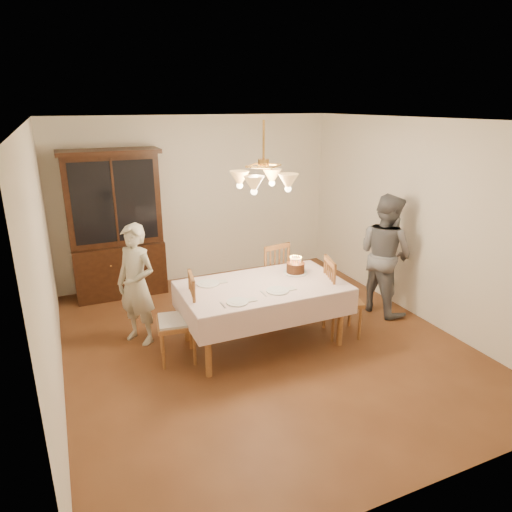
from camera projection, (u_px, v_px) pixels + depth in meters
name	position (u px, v px, depth m)	size (l,w,h in m)	color
ground	(263.00, 342.00, 5.55)	(5.00, 5.00, 0.00)	#5C311A
room_shell	(263.00, 216.00, 5.04)	(5.00, 5.00, 5.00)	white
dining_table	(263.00, 291.00, 5.33)	(1.90, 1.10, 0.76)	brown
china_hutch	(116.00, 227.00, 6.66)	(1.38, 0.54, 2.16)	black
chair_far_side	(269.00, 280.00, 6.30)	(0.51, 0.49, 1.00)	brown
chair_left_end	(177.00, 322.00, 5.06)	(0.48, 0.50, 1.00)	brown
chair_right_end	(342.00, 301.00, 5.62)	(0.52, 0.53, 1.00)	brown
elderly_woman	(136.00, 285.00, 5.37)	(0.54, 0.35, 1.47)	beige
adult_in_grey	(385.00, 254.00, 6.17)	(0.80, 0.62, 1.65)	slate
birthday_cake	(295.00, 268.00, 5.65)	(0.30, 0.30, 0.22)	white
place_setting_near_left	(239.00, 302.00, 4.83)	(0.39, 0.24, 0.02)	white
place_setting_near_right	(278.00, 291.00, 5.12)	(0.40, 0.25, 0.02)	white
place_setting_far_left	(209.00, 283.00, 5.32)	(0.41, 0.27, 0.02)	white
chandelier	(263.00, 180.00, 4.92)	(0.62, 0.62, 0.73)	#BF8C3F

